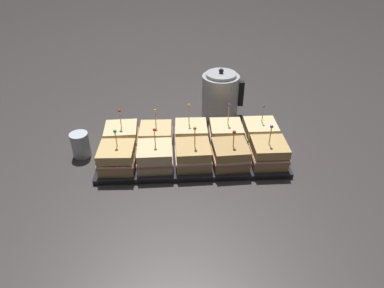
% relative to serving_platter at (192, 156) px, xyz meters
% --- Properties ---
extents(ground_plane, '(6.00, 6.00, 0.00)m').
position_rel_serving_platter_xyz_m(ground_plane, '(0.00, 0.00, -0.01)').
color(ground_plane, '#383333').
extents(serving_platter, '(0.66, 0.28, 0.02)m').
position_rel_serving_platter_xyz_m(serving_platter, '(0.00, 0.00, 0.00)').
color(serving_platter, '#232328').
rests_on(serving_platter, ground_plane).
extents(sandwich_front_far_left, '(0.12, 0.12, 0.14)m').
position_rel_serving_platter_xyz_m(sandwich_front_far_left, '(-0.26, -0.07, 0.05)').
color(sandwich_front_far_left, tan).
rests_on(sandwich_front_far_left, serving_platter).
extents(sandwich_front_left, '(0.12, 0.12, 0.14)m').
position_rel_serving_platter_xyz_m(sandwich_front_left, '(-0.13, -0.06, 0.05)').
color(sandwich_front_left, beige).
rests_on(sandwich_front_left, serving_platter).
extents(sandwich_front_center, '(0.12, 0.12, 0.15)m').
position_rel_serving_platter_xyz_m(sandwich_front_center, '(-0.00, -0.06, 0.05)').
color(sandwich_front_center, tan).
rests_on(sandwich_front_center, serving_platter).
extents(sandwich_front_right, '(0.13, 0.13, 0.14)m').
position_rel_serving_platter_xyz_m(sandwich_front_right, '(0.13, -0.07, 0.05)').
color(sandwich_front_right, tan).
rests_on(sandwich_front_right, serving_platter).
extents(sandwich_front_far_right, '(0.12, 0.12, 0.15)m').
position_rel_serving_platter_xyz_m(sandwich_front_far_right, '(0.26, -0.07, 0.05)').
color(sandwich_front_far_right, tan).
rests_on(sandwich_front_far_right, serving_platter).
extents(sandwich_back_far_left, '(0.13, 0.13, 0.15)m').
position_rel_serving_platter_xyz_m(sandwich_back_far_left, '(-0.26, 0.07, 0.05)').
color(sandwich_back_far_left, beige).
rests_on(sandwich_back_far_left, serving_platter).
extents(sandwich_back_left, '(0.12, 0.12, 0.15)m').
position_rel_serving_platter_xyz_m(sandwich_back_left, '(-0.13, 0.06, 0.05)').
color(sandwich_back_left, '#DBB77A').
rests_on(sandwich_back_left, serving_platter).
extents(sandwich_back_center, '(0.12, 0.12, 0.16)m').
position_rel_serving_platter_xyz_m(sandwich_back_center, '(0.00, 0.07, 0.05)').
color(sandwich_back_center, beige).
rests_on(sandwich_back_center, serving_platter).
extents(sandwich_back_right, '(0.12, 0.12, 0.16)m').
position_rel_serving_platter_xyz_m(sandwich_back_right, '(0.13, 0.06, 0.05)').
color(sandwich_back_right, beige).
rests_on(sandwich_back_right, serving_platter).
extents(sandwich_back_far_right, '(0.12, 0.12, 0.15)m').
position_rel_serving_platter_xyz_m(sandwich_back_far_right, '(0.26, 0.07, 0.05)').
color(sandwich_back_far_right, beige).
rests_on(sandwich_back_far_right, serving_platter).
extents(kettle_steel, '(0.18, 0.16, 0.21)m').
position_rel_serving_platter_xyz_m(kettle_steel, '(0.14, 0.32, 0.09)').
color(kettle_steel, '#B7BABF').
rests_on(kettle_steel, ground_plane).
extents(drinking_glass, '(0.07, 0.07, 0.09)m').
position_rel_serving_platter_xyz_m(drinking_glass, '(-0.40, 0.04, 0.04)').
color(drinking_glass, silver).
rests_on(drinking_glass, ground_plane).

